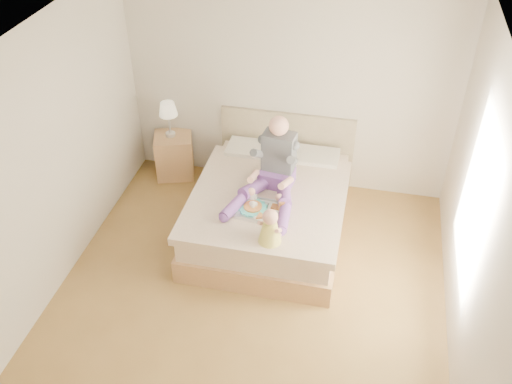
% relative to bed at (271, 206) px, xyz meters
% --- Properties ---
extents(room, '(4.02, 4.22, 2.71)m').
position_rel_bed_xyz_m(room, '(0.08, -1.08, 1.19)').
color(room, brown).
rests_on(room, ground).
extents(bed, '(1.70, 2.18, 1.00)m').
position_rel_bed_xyz_m(bed, '(0.00, 0.00, 0.00)').
color(bed, '#A67A4D').
rests_on(bed, ground).
extents(nightstand, '(0.59, 0.55, 0.59)m').
position_rel_bed_xyz_m(nightstand, '(-1.47, 0.80, -0.02)').
color(nightstand, '#A67A4D').
rests_on(nightstand, ground).
extents(lamp, '(0.23, 0.23, 0.47)m').
position_rel_bed_xyz_m(lamp, '(-1.50, 0.81, 0.63)').
color(lamp, silver).
rests_on(lamp, nightstand).
extents(adult, '(0.74, 1.10, 0.88)m').
position_rel_bed_xyz_m(adult, '(0.03, -0.08, 0.55)').
color(adult, '#5F3585').
rests_on(adult, bed).
extents(tray, '(0.53, 0.43, 0.14)m').
position_rel_bed_xyz_m(tray, '(-0.01, -0.47, 0.33)').
color(tray, silver).
rests_on(tray, bed).
extents(baby, '(0.29, 0.35, 0.39)m').
position_rel_bed_xyz_m(baby, '(0.17, -0.91, 0.45)').
color(baby, '#D6C943').
rests_on(baby, bed).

